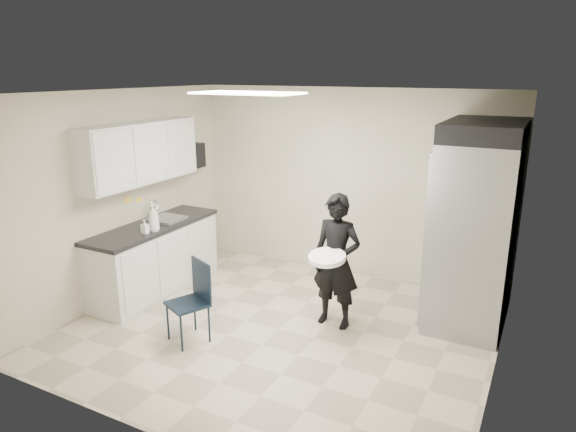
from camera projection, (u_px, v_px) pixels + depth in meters
The scene contains 21 objects.
floor at pixel (279, 329), 5.79m from camera, with size 4.50×4.50×0.00m, color #B4A68D.
ceiling at pixel (278, 93), 5.08m from camera, with size 4.50×4.50×0.00m, color silver.
back_wall at pixel (347, 183), 7.14m from camera, with size 4.50×4.50×0.00m, color beige.
left_wall at pixel (121, 196), 6.43m from camera, with size 4.00×4.00×0.00m, color beige.
right_wall at pixel (507, 252), 4.43m from camera, with size 4.00×4.00×0.00m, color beige.
ceiling_panel at pixel (248, 93), 5.69m from camera, with size 1.20×0.60×0.02m, color white.
lower_counter at pixel (155, 259), 6.71m from camera, with size 0.60×1.90×0.86m, color silver.
countertop at pixel (153, 226), 6.58m from camera, with size 0.64×1.95×0.05m, color black.
sink at pixel (167, 223), 6.79m from camera, with size 0.42×0.40×0.14m, color gray.
faucet at pixel (154, 210), 6.84m from camera, with size 0.02×0.02×0.24m, color silver.
upper_cabinets at pixel (139, 153), 6.38m from camera, with size 0.35×1.80×0.75m, color silver.
towel_dispenser at pixel (193, 156), 7.44m from camera, with size 0.22×0.30×0.35m, color black.
notice_sticker_left at pixel (128, 200), 6.53m from camera, with size 0.00×0.12×0.07m, color yellow.
notice_sticker_right at pixel (139, 200), 6.72m from camera, with size 0.00×0.12×0.07m, color yellow.
commercial_fridge at pixel (475, 233), 5.78m from camera, with size 0.80×1.35×2.10m, color gray.
fridge_compressor at pixel (486, 130), 5.46m from camera, with size 0.80×1.35×0.20m, color black.
folding_chair at pixel (187, 304), 5.43m from camera, with size 0.38×0.38×0.86m, color black.
man_tuxedo at pixel (336, 261), 5.71m from camera, with size 0.56×0.37×1.53m, color black.
bucket_lid at pixel (327, 257), 5.47m from camera, with size 0.40×0.40×0.05m, color silver.
soap_bottle_a at pixel (154, 218), 6.26m from camera, with size 0.13×0.13×0.34m, color silver.
soap_bottle_b at pixel (145, 227), 6.19m from camera, with size 0.08×0.08×0.17m, color #B8BAC5.
Camera 1 is at (2.49, -4.58, 2.82)m, focal length 32.00 mm.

